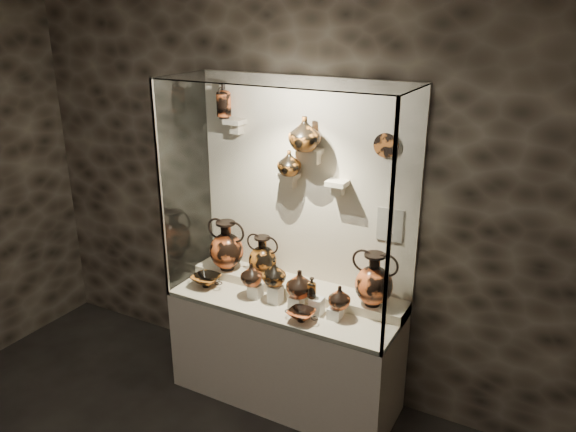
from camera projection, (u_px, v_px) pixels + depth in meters
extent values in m
cube|color=black|center=(306.00, 188.00, 4.08)|extent=(5.00, 0.02, 3.20)
cube|color=beige|center=(285.00, 351.00, 4.23)|extent=(1.70, 0.60, 0.80)
cube|color=beige|center=(285.00, 303.00, 4.08)|extent=(1.68, 0.58, 0.03)
cube|color=beige|center=(296.00, 288.00, 4.21)|extent=(1.70, 0.25, 0.10)
cube|color=beige|center=(306.00, 188.00, 4.07)|extent=(1.70, 0.03, 1.60)
cube|color=white|center=(262.00, 213.00, 3.57)|extent=(1.70, 0.01, 1.60)
cube|color=white|center=(186.00, 183.00, 4.19)|extent=(0.01, 0.60, 1.60)
cube|color=white|center=(406.00, 221.00, 3.43)|extent=(0.01, 0.60, 1.60)
cube|color=white|center=(285.00, 81.00, 3.54)|extent=(1.70, 0.60, 0.01)
cube|color=gray|center=(161.00, 194.00, 3.95)|extent=(0.02, 0.02, 1.60)
cube|color=gray|center=(389.00, 237.00, 3.20)|extent=(0.02, 0.02, 1.60)
cube|color=silver|center=(256.00, 291.00, 4.12)|extent=(0.09, 0.09, 0.10)
cube|color=silver|center=(276.00, 294.00, 4.04)|extent=(0.09, 0.09, 0.13)
cube|color=silver|center=(296.00, 302.00, 3.97)|extent=(0.09, 0.09, 0.09)
cube|color=silver|center=(317.00, 306.00, 3.89)|extent=(0.09, 0.09, 0.12)
cube|color=silver|center=(335.00, 313.00, 3.83)|extent=(0.09, 0.09, 0.08)
cube|color=beige|center=(235.00, 122.00, 4.10)|extent=(0.14, 0.12, 0.04)
cube|color=beige|center=(289.00, 176.00, 4.02)|extent=(0.14, 0.12, 0.04)
cube|color=beige|center=(314.00, 152.00, 3.86)|extent=(0.10, 0.12, 0.04)
cube|color=beige|center=(337.00, 183.00, 3.85)|extent=(0.14, 0.12, 0.04)
imported|color=#D35A28|center=(252.00, 274.00, 4.07)|extent=(0.18, 0.18, 0.17)
imported|color=#B4621F|center=(274.00, 273.00, 4.00)|extent=(0.18, 0.18, 0.18)
imported|color=#D35A28|center=(300.00, 283.00, 3.92)|extent=(0.20, 0.20, 0.20)
imported|color=#D35A28|center=(340.00, 297.00, 3.79)|extent=(0.16, 0.16, 0.16)
imported|color=#B4621F|center=(289.00, 163.00, 3.94)|extent=(0.22, 0.22, 0.18)
imported|color=#B4621F|center=(305.00, 134.00, 3.78)|extent=(0.29, 0.29, 0.23)
cylinder|color=#A85521|center=(386.00, 145.00, 3.65)|extent=(0.16, 0.02, 0.16)
cube|color=beige|center=(390.00, 225.00, 3.82)|extent=(0.18, 0.01, 0.24)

